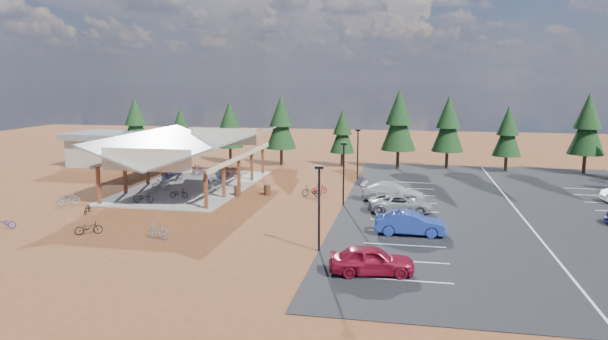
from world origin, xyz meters
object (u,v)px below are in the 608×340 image
at_px(bike_0, 144,198).
at_px(trash_bin_1, 267,190).
at_px(bike_5, 214,186).
at_px(bike_6, 217,179).
at_px(bike_4, 179,193).
at_px(bike_16, 311,191).
at_px(bike_1, 161,185).
at_px(lamp_post_1, 344,169).
at_px(bike_3, 197,169).
at_px(bike_12, 89,228).
at_px(bike_pavilion, 191,147).
at_px(bike_8, 87,208).
at_px(trash_bin_0, 237,191).
at_px(bike_9, 68,199).
at_px(car_1, 410,223).
at_px(bike_7, 230,172).
at_px(car_3, 393,192).
at_px(car_0, 372,260).
at_px(bike_10, 4,223).
at_px(outbuilding, 118,148).
at_px(lamp_post_2, 358,151).
at_px(lamp_post_0, 319,202).
at_px(bike_13, 158,231).
at_px(bike_2, 174,174).
at_px(car_2, 401,204).
at_px(bike_15, 319,189).

bearing_deg(bike_0, trash_bin_1, -70.18).
height_order(bike_5, bike_6, bike_5).
bearing_deg(bike_4, bike_16, -84.25).
bearing_deg(bike_16, bike_1, -72.42).
bearing_deg(lamp_post_1, bike_3, 145.57).
bearing_deg(bike_0, bike_12, 174.41).
bearing_deg(bike_pavilion, bike_0, -98.84).
bearing_deg(bike_12, bike_8, 4.24).
relative_size(bike_pavilion, trash_bin_0, 21.56).
xyz_separation_m(bike_9, car_1, (27.27, -3.41, 0.27)).
height_order(bike_7, bike_9, bike_7).
height_order(lamp_post_1, bike_4, lamp_post_1).
relative_size(bike_0, car_3, 0.31).
height_order(bike_1, bike_7, bike_7).
height_order(car_0, car_3, car_3).
bearing_deg(bike_12, bike_10, 59.78).
height_order(outbuilding, bike_7, outbuilding).
bearing_deg(lamp_post_2, lamp_post_0, -90.00).
height_order(bike_4, bike_9, bike_9).
bearing_deg(bike_13, car_0, 90.06).
distance_m(lamp_post_2, bike_2, 18.92).
distance_m(bike_13, car_1, 16.34).
xyz_separation_m(trash_bin_1, bike_16, (3.95, 0.09, 0.02)).
height_order(trash_bin_0, car_1, car_1).
xyz_separation_m(bike_6, bike_16, (10.11, -3.93, -0.06)).
bearing_deg(bike_8, car_1, -21.08).
xyz_separation_m(trash_bin_0, car_2, (14.12, -3.31, 0.27)).
distance_m(outbuilding, lamp_post_1, 33.13).
xyz_separation_m(bike_6, car_1, (18.57, -14.28, 0.26)).
bearing_deg(bike_10, car_3, 103.04).
distance_m(outbuilding, bike_3, 12.41).
relative_size(trash_bin_0, bike_1, 0.53).
height_order(bike_2, car_0, car_0).
bearing_deg(car_1, bike_9, 82.61).
distance_m(bike_3, car_2, 25.74).
bearing_deg(lamp_post_0, car_3, 74.67).
distance_m(trash_bin_0, car_1, 17.55).
xyz_separation_m(bike_5, bike_7, (-0.91, 7.12, 0.02)).
xyz_separation_m(bike_1, bike_4, (2.93, -2.79, -0.11)).
relative_size(lamp_post_0, bike_13, 2.99).
distance_m(bike_4, bike_13, 11.88).
xyz_separation_m(bike_2, bike_8, (-0.47, -14.49, -0.17)).
bearing_deg(bike_4, bike_15, -78.26).
bearing_deg(car_3, bike_1, 93.44).
xyz_separation_m(bike_10, car_0, (25.27, -4.05, 0.38)).
relative_size(bike_15, car_3, 0.28).
bearing_deg(bike_6, lamp_post_0, -159.19).
relative_size(car_0, car_3, 0.84).
distance_m(trash_bin_0, bike_16, 6.48).
bearing_deg(bike_13, bike_12, -75.28).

